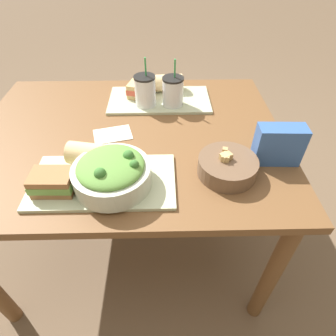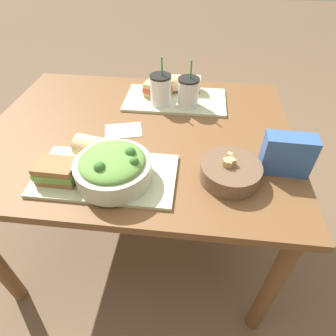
{
  "view_description": "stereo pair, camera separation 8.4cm",
  "coord_description": "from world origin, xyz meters",
  "px_view_note": "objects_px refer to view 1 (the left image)",
  "views": [
    {
      "loc": [
        0.14,
        -0.9,
        1.35
      ],
      "look_at": [
        0.15,
        -0.29,
        0.79
      ],
      "focal_mm": 30.0,
      "sensor_mm": 36.0,
      "label": 1
    },
    {
      "loc": [
        0.22,
        -0.9,
        1.35
      ],
      "look_at": [
        0.15,
        -0.29,
        0.79
      ],
      "focal_mm": 30.0,
      "sensor_mm": 36.0,
      "label": 2
    }
  ],
  "objects_px": {
    "baguette_near": "(95,155)",
    "baguette_far": "(167,83)",
    "sandwich_far": "(141,90)",
    "soup_bowl": "(227,166)",
    "salad_bowl": "(112,172)",
    "napkin_folded": "(113,134)",
    "chip_bag": "(279,145)",
    "drink_cup_dark": "(145,92)",
    "drink_cup_red": "(173,92)",
    "sandwich_near": "(53,182)"
  },
  "relations": [
    {
      "from": "salad_bowl",
      "to": "sandwich_near",
      "type": "xyz_separation_m",
      "value": [
        -0.17,
        -0.02,
        -0.02
      ]
    },
    {
      "from": "salad_bowl",
      "to": "napkin_folded",
      "type": "bearing_deg",
      "value": 98.09
    },
    {
      "from": "soup_bowl",
      "to": "drink_cup_red",
      "type": "bearing_deg",
      "value": 110.42
    },
    {
      "from": "baguette_near",
      "to": "napkin_folded",
      "type": "relative_size",
      "value": 1.16
    },
    {
      "from": "baguette_far",
      "to": "drink_cup_dark",
      "type": "distance_m",
      "value": 0.16
    },
    {
      "from": "baguette_near",
      "to": "drink_cup_red",
      "type": "bearing_deg",
      "value": -23.36
    },
    {
      "from": "soup_bowl",
      "to": "sandwich_near",
      "type": "xyz_separation_m",
      "value": [
        -0.54,
        -0.07,
        0.01
      ]
    },
    {
      "from": "soup_bowl",
      "to": "sandwich_far",
      "type": "relative_size",
      "value": 1.41
    },
    {
      "from": "sandwich_near",
      "to": "napkin_folded",
      "type": "distance_m",
      "value": 0.33
    },
    {
      "from": "sandwich_far",
      "to": "chip_bag",
      "type": "bearing_deg",
      "value": -26.43
    },
    {
      "from": "sandwich_near",
      "to": "drink_cup_dark",
      "type": "bearing_deg",
      "value": 64.39
    },
    {
      "from": "soup_bowl",
      "to": "napkin_folded",
      "type": "distance_m",
      "value": 0.46
    },
    {
      "from": "sandwich_near",
      "to": "chip_bag",
      "type": "bearing_deg",
      "value": 11.92
    },
    {
      "from": "drink_cup_red",
      "to": "chip_bag",
      "type": "xyz_separation_m",
      "value": [
        0.34,
        -0.37,
        -0.0
      ]
    },
    {
      "from": "drink_cup_red",
      "to": "salad_bowl",
      "type": "bearing_deg",
      "value": -112.51
    },
    {
      "from": "baguette_near",
      "to": "salad_bowl",
      "type": "bearing_deg",
      "value": -133.69
    },
    {
      "from": "salad_bowl",
      "to": "sandwich_near",
      "type": "distance_m",
      "value": 0.18
    },
    {
      "from": "sandwich_near",
      "to": "napkin_folded",
      "type": "xyz_separation_m",
      "value": [
        0.14,
        0.3,
        -0.04
      ]
    },
    {
      "from": "salad_bowl",
      "to": "sandwich_near",
      "type": "bearing_deg",
      "value": -173.01
    },
    {
      "from": "baguette_near",
      "to": "drink_cup_dark",
      "type": "relative_size",
      "value": 0.9
    },
    {
      "from": "drink_cup_red",
      "to": "chip_bag",
      "type": "relative_size",
      "value": 1.28
    },
    {
      "from": "drink_cup_dark",
      "to": "sandwich_near",
      "type": "bearing_deg",
      "value": -117.0
    },
    {
      "from": "drink_cup_dark",
      "to": "sandwich_far",
      "type": "bearing_deg",
      "value": 107.29
    },
    {
      "from": "baguette_near",
      "to": "baguette_far",
      "type": "height_order",
      "value": "same"
    },
    {
      "from": "sandwich_far",
      "to": "baguette_far",
      "type": "distance_m",
      "value": 0.13
    },
    {
      "from": "baguette_near",
      "to": "chip_bag",
      "type": "height_order",
      "value": "chip_bag"
    },
    {
      "from": "sandwich_far",
      "to": "chip_bag",
      "type": "xyz_separation_m",
      "value": [
        0.48,
        -0.44,
        0.02
      ]
    },
    {
      "from": "chip_bag",
      "to": "drink_cup_red",
      "type": "bearing_deg",
      "value": 134.23
    },
    {
      "from": "drink_cup_red",
      "to": "drink_cup_dark",
      "type": "bearing_deg",
      "value": 180.0
    },
    {
      "from": "soup_bowl",
      "to": "sandwich_near",
      "type": "bearing_deg",
      "value": -172.28
    },
    {
      "from": "soup_bowl",
      "to": "sandwich_far",
      "type": "bearing_deg",
      "value": 120.83
    },
    {
      "from": "salad_bowl",
      "to": "soup_bowl",
      "type": "relative_size",
      "value": 1.25
    },
    {
      "from": "sandwich_near",
      "to": "drink_cup_red",
      "type": "height_order",
      "value": "drink_cup_red"
    },
    {
      "from": "sandwich_near",
      "to": "chip_bag",
      "type": "xyz_separation_m",
      "value": [
        0.71,
        0.13,
        0.02
      ]
    },
    {
      "from": "sandwich_far",
      "to": "drink_cup_dark",
      "type": "relative_size",
      "value": 0.65
    },
    {
      "from": "sandwich_near",
      "to": "sandwich_far",
      "type": "relative_size",
      "value": 0.95
    },
    {
      "from": "baguette_near",
      "to": "sandwich_near",
      "type": "bearing_deg",
      "value": 147.86
    },
    {
      "from": "drink_cup_dark",
      "to": "chip_bag",
      "type": "distance_m",
      "value": 0.59
    },
    {
      "from": "salad_bowl",
      "to": "drink_cup_dark",
      "type": "relative_size",
      "value": 1.14
    },
    {
      "from": "baguette_far",
      "to": "chip_bag",
      "type": "distance_m",
      "value": 0.62
    },
    {
      "from": "sandwich_near",
      "to": "soup_bowl",
      "type": "bearing_deg",
      "value": 9.12
    },
    {
      "from": "baguette_near",
      "to": "chip_bag",
      "type": "bearing_deg",
      "value": -77.36
    },
    {
      "from": "soup_bowl",
      "to": "napkin_folded",
      "type": "relative_size",
      "value": 1.17
    },
    {
      "from": "sandwich_near",
      "to": "drink_cup_dark",
      "type": "height_order",
      "value": "drink_cup_dark"
    },
    {
      "from": "sandwich_near",
      "to": "napkin_folded",
      "type": "height_order",
      "value": "sandwich_near"
    },
    {
      "from": "salad_bowl",
      "to": "baguette_near",
      "type": "height_order",
      "value": "salad_bowl"
    },
    {
      "from": "chip_bag",
      "to": "napkin_folded",
      "type": "distance_m",
      "value": 0.6
    },
    {
      "from": "sandwich_far",
      "to": "baguette_far",
      "type": "bearing_deg",
      "value": 42.87
    },
    {
      "from": "salad_bowl",
      "to": "drink_cup_dark",
      "type": "distance_m",
      "value": 0.49
    },
    {
      "from": "sandwich_near",
      "to": "baguette_far",
      "type": "relative_size",
      "value": 0.84
    }
  ]
}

